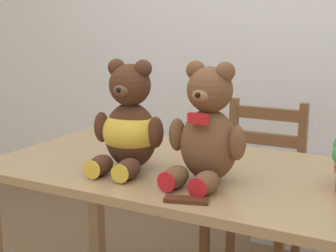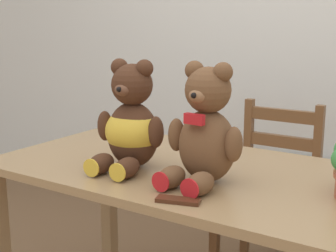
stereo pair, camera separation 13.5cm
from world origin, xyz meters
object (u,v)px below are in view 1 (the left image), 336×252
Objects in this scene: wooden_chair_behind at (257,194)px; teddy_bear_right at (207,131)px; chocolate_bar at (186,200)px; teddy_bear_left at (129,126)px.

teddy_bear_right is (0.06, -0.79, 0.48)m from wooden_chair_behind.
wooden_chair_behind is at bearing 94.77° from chocolate_bar.
chocolate_bar is at bearing 94.77° from wooden_chair_behind.
teddy_bear_right is at bearing 94.36° from wooden_chair_behind.
teddy_bear_left is 0.99× the size of teddy_bear_right.
teddy_bear_right is 3.03× the size of chocolate_bar.
teddy_bear_right is at bearing 174.78° from teddy_bear_left.
wooden_chair_behind is 1.05m from chocolate_bar.
teddy_bear_left is 3.00× the size of chocolate_bar.
teddy_bear_right is 0.26m from chocolate_bar.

